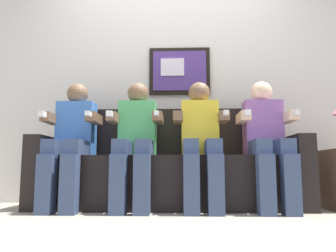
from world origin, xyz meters
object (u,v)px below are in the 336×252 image
Objects in this scene: person_leftmost at (72,137)px; person_left_center at (136,137)px; person_rightmost at (267,137)px; couch at (169,172)px; person_right_center at (201,137)px.

person_left_center is (0.55, 0.00, 0.00)m from person_leftmost.
person_leftmost is 1.00× the size of person_rightmost.
person_leftmost is at bearing -168.46° from couch.
person_left_center and person_right_center have the same top height.
person_left_center is (-0.28, -0.17, 0.29)m from couch.
person_leftmost is at bearing -179.98° from person_right_center.
couch is at bearing 168.46° from person_rightmost.
person_right_center is (0.55, 0.00, -0.00)m from person_left_center.
person_left_center and person_rightmost have the same top height.
person_leftmost is at bearing 180.00° from person_left_center.
person_right_center is at bearing -31.38° from couch.
person_left_center is 1.00× the size of person_right_center.
person_right_center is at bearing 179.95° from person_rightmost.
person_rightmost is (1.10, 0.00, 0.00)m from person_left_center.
person_rightmost is (0.83, -0.17, 0.29)m from couch.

